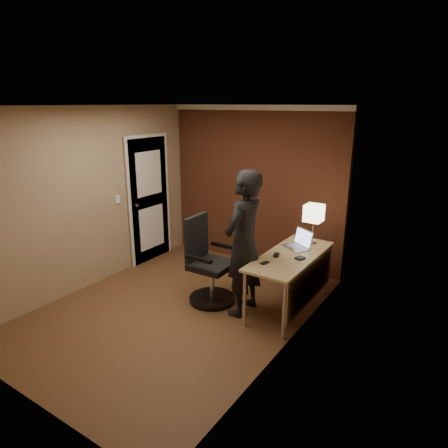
# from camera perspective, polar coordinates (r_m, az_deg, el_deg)

# --- Properties ---
(room) EXTENTS (4.00, 4.00, 4.00)m
(room) POSITION_cam_1_polar(r_m,az_deg,el_deg) (6.14, 0.23, 6.04)
(room) COLOR brown
(room) RESTS_ON ground
(desk) EXTENTS (0.60, 1.50, 0.73)m
(desk) POSITION_cam_1_polar(r_m,az_deg,el_deg) (5.03, 10.21, -5.87)
(desk) COLOR tan
(desk) RESTS_ON ground
(desk_lamp) EXTENTS (0.22, 0.22, 0.54)m
(desk_lamp) POSITION_cam_1_polar(r_m,az_deg,el_deg) (5.32, 12.71, 1.46)
(desk_lamp) COLOR silver
(desk_lamp) RESTS_ON desk
(laptop) EXTENTS (0.42, 0.39, 0.23)m
(laptop) POSITION_cam_1_polar(r_m,az_deg,el_deg) (5.26, 10.72, -2.62)
(laptop) COLOR silver
(laptop) RESTS_ON desk
(mouse) EXTENTS (0.08, 0.11, 0.03)m
(mouse) POSITION_cam_1_polar(r_m,az_deg,el_deg) (4.93, 7.50, -4.41)
(mouse) COLOR black
(mouse) RESTS_ON desk
(phone) EXTENTS (0.09, 0.13, 0.01)m
(phone) POSITION_cam_1_polar(r_m,az_deg,el_deg) (4.71, 5.83, -5.55)
(phone) COLOR black
(phone) RESTS_ON desk
(wallet) EXTENTS (0.11, 0.13, 0.02)m
(wallet) POSITION_cam_1_polar(r_m,az_deg,el_deg) (4.90, 10.80, -4.79)
(wallet) COLOR black
(wallet) RESTS_ON desk
(office_chair) EXTENTS (0.61, 0.63, 1.12)m
(office_chair) POSITION_cam_1_polar(r_m,az_deg,el_deg) (5.24, -2.39, -5.93)
(office_chair) COLOR black
(office_chair) RESTS_ON ground
(person) EXTENTS (0.44, 0.67, 1.80)m
(person) POSITION_cam_1_polar(r_m,az_deg,el_deg) (4.81, 2.81, -2.85)
(person) COLOR black
(person) RESTS_ON ground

